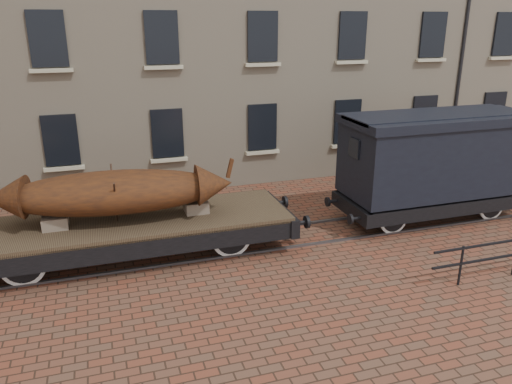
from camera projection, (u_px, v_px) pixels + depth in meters
name	position (u px, v px, depth m)	size (l,w,h in m)	color
ground	(283.00, 237.00, 14.41)	(90.00, 90.00, 0.00)	brown
rail_track	(283.00, 237.00, 14.40)	(30.00, 1.52, 0.06)	#59595E
flatcar_wagon	(130.00, 227.00, 12.89)	(9.32, 2.53, 1.41)	#4B3E29
iron_boat	(114.00, 192.00, 12.48)	(6.09, 2.14, 1.48)	#562A10
goods_van	(436.00, 154.00, 15.14)	(6.44, 2.35, 3.33)	black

